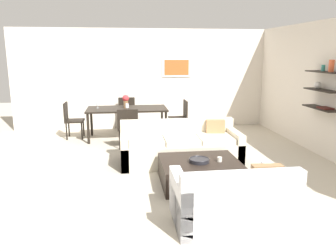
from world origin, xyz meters
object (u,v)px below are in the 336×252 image
(loveseat_white, at_px, (232,200))
(dining_chair_head, at_px, (127,112))
(dining_chair_right_far, at_px, (181,115))
(wine_glass_head, at_px, (127,101))
(candle_jar, at_px, (220,159))
(wine_glass_left_far, at_px, (98,104))
(wine_glass_foot, at_px, (127,106))
(decorative_bowl, at_px, (199,160))
(sofa_beige, at_px, (181,148))
(coffee_table, at_px, (200,172))
(dining_chair_foot, at_px, (128,126))
(dining_chair_left_far, at_px, (71,118))
(centerpiece_vase, at_px, (126,100))
(dining_table, at_px, (127,111))

(loveseat_white, distance_m, dining_chair_head, 5.37)
(dining_chair_right_far, height_order, wine_glass_head, wine_glass_head)
(dining_chair_head, bearing_deg, candle_jar, -70.89)
(dining_chair_head, bearing_deg, wine_glass_left_far, -132.85)
(wine_glass_head, distance_m, wine_glass_foot, 0.81)
(wine_glass_head, bearing_deg, candle_jar, -68.61)
(wine_glass_left_far, bearing_deg, decorative_bowl, -61.41)
(sofa_beige, xyz_separation_m, coffee_table, (0.13, -1.09, -0.10))
(candle_jar, bearing_deg, dining_chair_foot, 121.42)
(sofa_beige, distance_m, wine_glass_head, 2.65)
(decorative_bowl, relative_size, wine_glass_head, 2.02)
(sofa_beige, relative_size, loveseat_white, 1.59)
(coffee_table, bearing_deg, dining_chair_head, 105.56)
(dining_chair_left_far, xyz_separation_m, wine_glass_left_far, (0.66, -0.09, 0.34))
(sofa_beige, height_order, wine_glass_foot, wine_glass_foot)
(decorative_bowl, bearing_deg, loveseat_white, -83.42)
(sofa_beige, bearing_deg, dining_chair_foot, 131.06)
(loveseat_white, distance_m, wine_glass_foot, 4.17)
(sofa_beige, height_order, centerpiece_vase, centerpiece_vase)
(sofa_beige, bearing_deg, wine_glass_left_far, 128.53)
(dining_chair_left_far, distance_m, centerpiece_vase, 1.42)
(dining_chair_left_far, bearing_deg, coffee_table, -53.19)
(coffee_table, xyz_separation_m, candle_jar, (0.29, -0.07, 0.23))
(dining_chair_foot, relative_size, wine_glass_head, 5.51)
(coffee_table, distance_m, wine_glass_left_far, 3.73)
(dining_chair_foot, height_order, wine_glass_left_far, wine_glass_left_far)
(sofa_beige, height_order, dining_chair_foot, dining_chair_foot)
(decorative_bowl, bearing_deg, wine_glass_foot, 111.41)
(decorative_bowl, distance_m, centerpiece_vase, 3.40)
(coffee_table, xyz_separation_m, dining_chair_left_far, (-2.47, 3.30, 0.31))
(wine_glass_left_far, bearing_deg, dining_chair_right_far, 2.61)
(coffee_table, relative_size, dining_table, 0.65)
(sofa_beige, xyz_separation_m, candle_jar, (0.42, -1.17, 0.13))
(coffee_table, height_order, wine_glass_foot, wine_glass_foot)
(loveseat_white, relative_size, wine_glass_foot, 8.20)
(wine_glass_head, bearing_deg, dining_chair_foot, -90.00)
(wine_glass_left_far, relative_size, wine_glass_head, 0.89)
(dining_chair_foot, distance_m, wine_glass_head, 1.33)
(sofa_beige, xyz_separation_m, wine_glass_foot, (-0.98, 1.59, 0.58))
(dining_table, xyz_separation_m, dining_chair_left_far, (-1.36, 0.21, -0.18))
(sofa_beige, bearing_deg, centerpiece_vase, 116.31)
(sofa_beige, distance_m, wine_glass_foot, 1.95)
(dining_table, distance_m, wine_glass_foot, 0.45)
(dining_chair_right_far, bearing_deg, candle_jar, -89.45)
(dining_chair_left_far, relative_size, wine_glass_foot, 5.13)
(candle_jar, xyz_separation_m, dining_table, (-1.40, 3.16, 0.27))
(candle_jar, distance_m, dining_chair_right_far, 3.37)
(candle_jar, height_order, dining_chair_right_far, dining_chair_right_far)
(dining_table, distance_m, wine_glass_head, 0.44)
(decorative_bowl, relative_size, dining_chair_left_far, 0.37)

